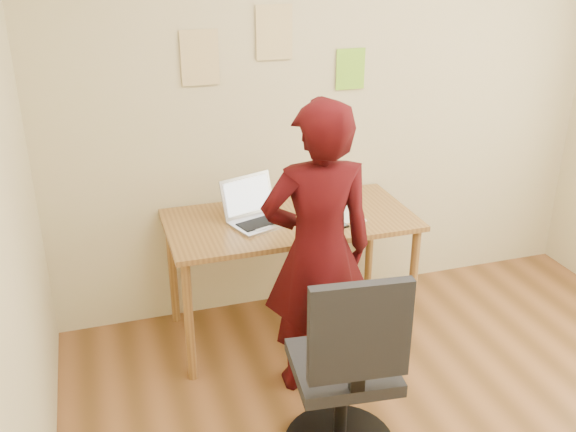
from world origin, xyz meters
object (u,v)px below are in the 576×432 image
object	(u,v)px
desk	(290,232)
phone	(338,224)
office_chair	(346,381)
person	(318,252)
laptop	(257,212)

from	to	relation	value
desk	phone	world-z (taller)	phone
office_chair	desk	bearing A→B (deg)	91.48
office_chair	person	world-z (taller)	person
phone	office_chair	world-z (taller)	office_chair
phone	person	size ratio (longest dim) A/B	0.09
laptop	office_chair	distance (m)	1.16
laptop	person	world-z (taller)	person
phone	desk	bearing A→B (deg)	129.42
office_chair	person	size ratio (longest dim) A/B	0.64
phone	laptop	bearing A→B (deg)	142.52
phone	office_chair	size ratio (longest dim) A/B	0.14
person	phone	bearing A→B (deg)	-119.77
desk	office_chair	bearing A→B (deg)	-94.60
phone	office_chair	xyz separation A→B (m)	(-0.31, -0.91, -0.32)
laptop	office_chair	bearing A→B (deg)	-103.51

